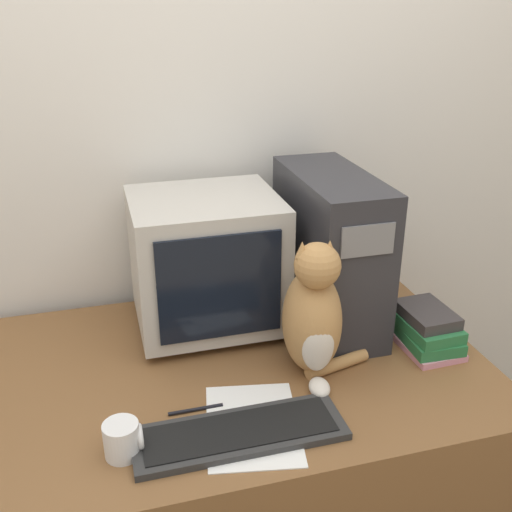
# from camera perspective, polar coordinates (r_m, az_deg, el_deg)

# --- Properties ---
(wall_back) EXTENTS (7.00, 0.05, 2.50)m
(wall_back) POSITION_cam_1_polar(r_m,az_deg,el_deg) (1.88, -6.16, 10.52)
(wall_back) COLOR silver
(wall_back) RESTS_ON ground_plane
(desk) EXTENTS (1.35, 0.87, 0.77)m
(desk) POSITION_cam_1_polar(r_m,az_deg,el_deg) (1.87, -2.10, -20.06)
(desk) COLOR brown
(desk) RESTS_ON ground_plane
(crt_monitor) EXTENTS (0.41, 0.37, 0.40)m
(crt_monitor) POSITION_cam_1_polar(r_m,az_deg,el_deg) (1.72, -4.74, -0.54)
(crt_monitor) COLOR #BCB7AD
(crt_monitor) RESTS_ON desk
(computer_tower) EXTENTS (0.20, 0.47, 0.46)m
(computer_tower) POSITION_cam_1_polar(r_m,az_deg,el_deg) (1.74, 7.00, 0.52)
(computer_tower) COLOR #28282D
(computer_tower) RESTS_ON desk
(keyboard) EXTENTS (0.48, 0.16, 0.02)m
(keyboard) POSITION_cam_1_polar(r_m,az_deg,el_deg) (1.40, -1.58, -16.50)
(keyboard) COLOR #2D2D2D
(keyboard) RESTS_ON desk
(cat) EXTENTS (0.25, 0.27, 0.38)m
(cat) POSITION_cam_1_polar(r_m,az_deg,el_deg) (1.53, 5.49, -5.75)
(cat) COLOR #B7844C
(cat) RESTS_ON desk
(book_stack) EXTENTS (0.15, 0.21, 0.12)m
(book_stack) POSITION_cam_1_polar(r_m,az_deg,el_deg) (1.74, 15.91, -6.73)
(book_stack) COLOR pink
(book_stack) RESTS_ON desk
(pen) EXTENTS (0.13, 0.01, 0.01)m
(pen) POSITION_cam_1_polar(r_m,az_deg,el_deg) (1.47, -5.77, -14.34)
(pen) COLOR black
(pen) RESTS_ON desk
(paper_sheet) EXTENTS (0.26, 0.33, 0.00)m
(paper_sheet) POSITION_cam_1_polar(r_m,az_deg,el_deg) (1.43, -0.33, -15.73)
(paper_sheet) COLOR white
(paper_sheet) RESTS_ON desk
(mug) EXTENTS (0.08, 0.08, 0.08)m
(mug) POSITION_cam_1_polar(r_m,az_deg,el_deg) (1.36, -12.54, -16.68)
(mug) COLOR white
(mug) RESTS_ON desk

